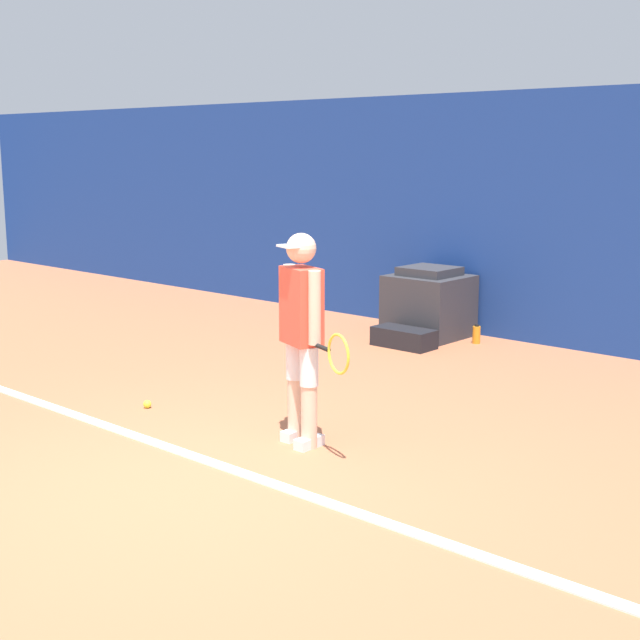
{
  "coord_description": "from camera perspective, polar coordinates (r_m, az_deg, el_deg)",
  "views": [
    {
      "loc": [
        4.37,
        -3.63,
        2.18
      ],
      "look_at": [
        0.0,
        1.26,
        0.92
      ],
      "focal_mm": 50.0,
      "sensor_mm": 36.0,
      "label": 1
    }
  ],
  "objects": [
    {
      "name": "court_baseline",
      "position": [
        6.27,
        -5.87,
        -9.43
      ],
      "size": [
        21.6,
        0.1,
        0.01
      ],
      "color": "white",
      "rests_on": "ground_plane"
    },
    {
      "name": "ground_plane",
      "position": [
        6.08,
        -8.08,
        -10.21
      ],
      "size": [
        24.0,
        24.0,
        0.0
      ],
      "primitive_type": "plane",
      "color": "#B76642"
    },
    {
      "name": "equipment_bag",
      "position": [
        9.96,
        5.38,
        -1.13
      ],
      "size": [
        0.7,
        0.34,
        0.21
      ],
      "color": "black",
      "rests_on": "ground_plane"
    },
    {
      "name": "tennis_ball",
      "position": [
        7.78,
        -10.99,
        -5.31
      ],
      "size": [
        0.07,
        0.07,
        0.07
      ],
      "color": "#D1E533",
      "rests_on": "ground_plane"
    },
    {
      "name": "tennis_player",
      "position": [
        6.53,
        -1.13,
        -0.62
      ],
      "size": [
        0.88,
        0.39,
        1.58
      ],
      "rotation": [
        0.0,
        0.0,
        -0.34
      ],
      "color": "beige",
      "rests_on": "ground_plane"
    },
    {
      "name": "back_wall",
      "position": [
        10.07,
        16.03,
        6.11
      ],
      "size": [
        24.0,
        0.1,
        2.82
      ],
      "color": "navy",
      "rests_on": "ground_plane"
    },
    {
      "name": "covered_chair",
      "position": [
        10.54,
        6.98,
        1.05
      ],
      "size": [
        0.86,
        0.8,
        0.82
      ],
      "color": "#333338",
      "rests_on": "ground_plane"
    },
    {
      "name": "water_bottle",
      "position": [
        10.26,
        9.98,
        -0.92
      ],
      "size": [
        0.09,
        0.09,
        0.22
      ],
      "color": "orange",
      "rests_on": "ground_plane"
    }
  ]
}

